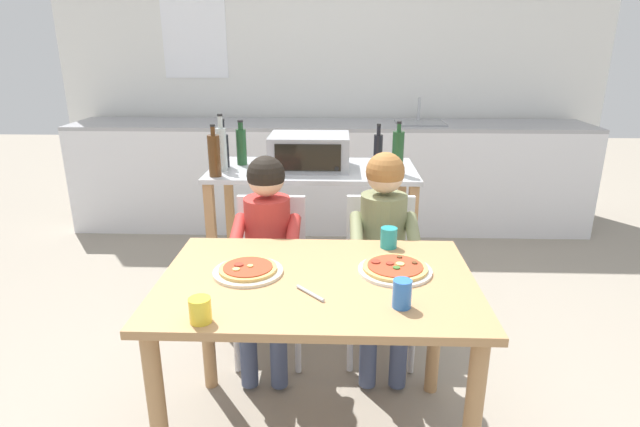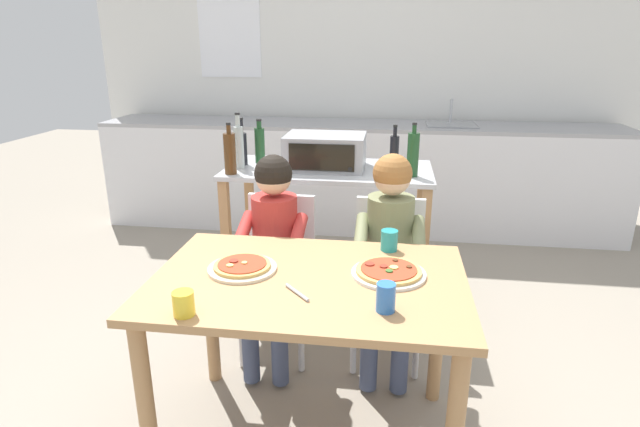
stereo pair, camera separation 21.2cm
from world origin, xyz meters
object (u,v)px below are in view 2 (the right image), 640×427
kitchen_island_cart (328,215)px  child_in_red_shirt (272,239)px  child_in_olive_shirt (389,242)px  bottle_clear_vinegar (260,144)px  drinking_cup_teal (389,240)px  drinking_cup_yellow (184,303)px  bottle_brown_beer (241,147)px  dining_table (309,305)px  dining_chair_right (388,269)px  pizza_plate_white (389,272)px  serving_spoon (297,292)px  dining_chair_left (279,264)px  toaster_oven (325,152)px  bottle_slim_sauce (230,153)px  bottle_dark_olive_oil (413,154)px  bottle_squat_spirits (239,146)px  pizza_plate_cream (242,267)px  drinking_cup_blue (386,297)px  bottle_tall_green_wine (394,152)px

kitchen_island_cart → child_in_red_shirt: (-0.19, -0.63, 0.08)m
child_in_red_shirt → child_in_olive_shirt: child_in_olive_shirt is taller
bottle_clear_vinegar → drinking_cup_teal: 1.23m
child_in_olive_shirt → drinking_cup_yellow: size_ratio=13.12×
bottle_brown_beer → dining_table: size_ratio=0.24×
dining_chair_right → pizza_plate_white: 0.66m
child_in_olive_shirt → serving_spoon: (-0.31, -0.68, 0.06)m
bottle_brown_beer → dining_chair_left: bottle_brown_beer is taller
dining_table → dining_chair_left: dining_chair_left is taller
toaster_oven → bottle_slim_sauce: 0.54m
drinking_cup_yellow → bottle_dark_olive_oil: bearing=61.2°
bottle_squat_spirits → dining_chair_left: size_ratio=0.39×
kitchen_island_cart → pizza_plate_cream: bearing=-99.6°
kitchen_island_cart → child_in_red_shirt: size_ratio=1.13×
kitchen_island_cart → child_in_red_shirt: 0.66m
drinking_cup_blue → bottle_squat_spirits: bearing=123.7°
bottle_tall_green_wine → dining_chair_left: size_ratio=0.32×
pizza_plate_white → serving_spoon: size_ratio=1.98×
dining_chair_left → child_in_olive_shirt: child_in_olive_shirt is taller
bottle_squat_spirits → bottle_slim_sauce: bearing=-95.1°
kitchen_island_cart → bottle_brown_beer: size_ratio=4.27×
bottle_dark_olive_oil → drinking_cup_teal: size_ratio=3.31×
toaster_oven → bottle_clear_vinegar: (-0.40, 0.08, 0.02)m
dining_chair_right → drinking_cup_yellow: dining_chair_right is taller
child_in_olive_shirt → serving_spoon: child_in_olive_shirt is taller
bottle_tall_green_wine → dining_chair_left: (-0.56, -0.50, -0.49)m
child_in_olive_shirt → pizza_plate_cream: size_ratio=4.02×
bottle_tall_green_wine → dining_table: bearing=-104.6°
bottle_tall_green_wine → dining_chair_right: bottle_tall_green_wine is taller
bottle_dark_olive_oil → child_in_red_shirt: (-0.66, -0.51, -0.33)m
bottle_squat_spirits → pizza_plate_white: bearing=-49.7°
dining_chair_left → dining_table: bearing=-68.0°
toaster_oven → bottle_squat_spirits: (-0.48, -0.07, 0.03)m
bottle_clear_vinegar → bottle_tall_green_wine: bearing=-6.6°
kitchen_island_cart → drinking_cup_yellow: size_ratio=14.64×
bottle_squat_spirits → bottle_brown_beer: bearing=98.7°
bottle_clear_vinegar → bottle_brown_beer: bottle_brown_beer is taller
bottle_tall_green_wine → bottle_brown_beer: (-0.89, 0.03, 0.00)m
dining_chair_right → bottle_brown_beer: bearing=150.0°
drinking_cup_blue → child_in_olive_shirt: bearing=89.5°
toaster_oven → serving_spoon: size_ratio=3.19×
bottle_clear_vinegar → drinking_cup_blue: size_ratio=2.71×
bottle_dark_olive_oil → kitchen_island_cart: bearing=165.4°
kitchen_island_cart → bottle_slim_sauce: 0.68m
bottle_squat_spirits → serving_spoon: size_ratio=2.26×
pizza_plate_white → drinking_cup_blue: bearing=-91.4°
bottle_squat_spirits → dining_table: size_ratio=0.27×
bottle_tall_green_wine → child_in_olive_shirt: size_ratio=0.24×
kitchen_island_cart → bottle_squat_spirits: bearing=-171.6°
drinking_cup_yellow → bottle_slim_sauce: bearing=100.6°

